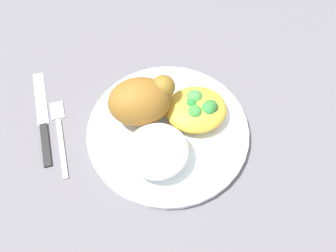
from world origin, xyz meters
TOP-DOWN VIEW (x-y plane):
  - ground_plane at (0.00, 0.00)m, footprint 2.00×2.00m
  - plate at (0.00, 0.00)m, footprint 0.26×0.26m
  - roasted_chicken at (-0.04, 0.04)m, footprint 0.11×0.08m
  - rice_pile at (-0.02, -0.05)m, footprint 0.10×0.10m
  - mac_cheese_with_broccoli at (0.05, 0.02)m, footprint 0.10×0.09m
  - fork at (-0.17, 0.03)m, footprint 0.03×0.14m
  - knife at (-0.20, 0.05)m, footprint 0.03×0.19m

SIDE VIEW (x-z plane):
  - ground_plane at x=0.00m, z-range 0.00..0.00m
  - fork at x=-0.17m, z-range 0.00..0.01m
  - knife at x=-0.20m, z-range 0.00..0.01m
  - plate at x=0.00m, z-range 0.00..0.01m
  - mac_cheese_with_broccoli at x=0.05m, z-range 0.01..0.05m
  - rice_pile at x=-0.02m, z-range 0.01..0.06m
  - roasted_chicken at x=-0.04m, z-range 0.02..0.09m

